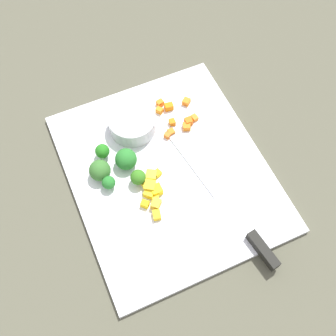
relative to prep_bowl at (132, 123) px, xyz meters
name	(u,v)px	position (x,y,z in m)	size (l,w,h in m)	color
ground_plane	(168,173)	(-0.12, -0.03, -0.03)	(4.00, 4.00, 0.00)	#535342
cutting_board	(168,172)	(-0.12, -0.03, -0.03)	(0.44, 0.38, 0.01)	white
prep_bowl	(132,123)	(0.00, 0.00, 0.00)	(0.10, 0.10, 0.04)	#B4B8BA
chef_knife	(238,218)	(-0.27, -0.10, -0.01)	(0.36, 0.07, 0.02)	silver
carrot_dice_0	(187,127)	(-0.05, -0.10, -0.01)	(0.02, 0.02, 0.01)	orange
carrot_dice_1	(167,136)	(-0.05, -0.06, -0.01)	(0.01, 0.01, 0.01)	orange
carrot_dice_2	(188,121)	(-0.04, -0.11, -0.01)	(0.01, 0.01, 0.02)	orange
carrot_dice_3	(169,107)	(0.01, -0.09, -0.01)	(0.01, 0.02, 0.01)	orange
carrot_dice_4	(172,122)	(-0.03, -0.08, -0.01)	(0.01, 0.01, 0.01)	orange
carrot_dice_5	(159,110)	(0.01, -0.07, -0.01)	(0.01, 0.01, 0.01)	orange
carrot_dice_6	(160,103)	(0.03, -0.08, -0.01)	(0.01, 0.01, 0.01)	orange
carrot_dice_7	(194,118)	(-0.03, -0.13, -0.01)	(0.01, 0.01, 0.01)	orange
carrot_dice_8	(186,102)	(0.01, -0.13, -0.01)	(0.02, 0.01, 0.01)	orange
carrot_dice_9	(171,132)	(-0.04, -0.07, -0.01)	(0.01, 0.01, 0.01)	orange
pepper_dice_0	(150,174)	(-0.12, 0.01, -0.01)	(0.02, 0.02, 0.01)	yellow
pepper_dice_1	(156,204)	(-0.18, 0.03, -0.01)	(0.02, 0.02, 0.02)	yellow
pepper_dice_2	(157,172)	(-0.12, 0.00, -0.01)	(0.01, 0.01, 0.01)	yellow
pepper_dice_3	(145,184)	(-0.13, 0.03, -0.01)	(0.02, 0.01, 0.01)	yellow
pepper_dice_4	(145,204)	(-0.17, 0.04, -0.01)	(0.01, 0.02, 0.01)	yellow
pepper_dice_5	(150,187)	(-0.14, 0.02, -0.01)	(0.02, 0.02, 0.02)	yellow
pepper_dice_6	(155,198)	(-0.17, 0.02, -0.01)	(0.01, 0.01, 0.01)	yellow
pepper_dice_7	(149,194)	(-0.16, 0.03, -0.01)	(0.01, 0.02, 0.01)	yellow
pepper_dice_8	(156,190)	(-0.16, 0.01, -0.01)	(0.02, 0.02, 0.02)	yellow
pepper_dice_9	(157,215)	(-0.20, 0.03, -0.01)	(0.01, 0.02, 0.01)	yellow
broccoli_floret_0	(126,159)	(-0.08, 0.04, 0.00)	(0.04, 0.04, 0.04)	#8EB868
broccoli_floret_1	(100,170)	(-0.08, 0.10, 0.00)	(0.04, 0.04, 0.04)	#8AC166
broccoli_floret_2	(102,151)	(-0.04, 0.08, 0.00)	(0.03, 0.03, 0.03)	#90AB6D
broccoli_floret_3	(109,183)	(-0.11, 0.09, 0.00)	(0.03, 0.03, 0.03)	#8BBF66
broccoli_floret_4	(138,177)	(-0.12, 0.04, 0.00)	(0.03, 0.03, 0.04)	#92B256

